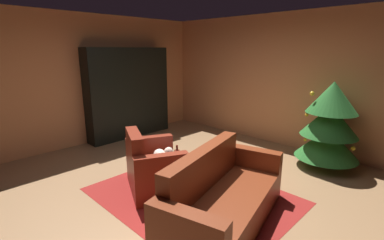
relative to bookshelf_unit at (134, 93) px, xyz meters
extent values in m
plane|color=#936C48|center=(2.84, -0.99, -1.00)|extent=(7.37, 7.37, 0.00)
cube|color=tan|center=(2.84, 1.83, 0.36)|extent=(6.26, 0.06, 2.72)
cube|color=tan|center=(-0.26, -0.99, 0.36)|extent=(0.06, 5.69, 2.72)
cube|color=maroon|center=(3.01, -1.12, -1.00)|extent=(2.64, 2.05, 0.01)
cube|color=black|center=(0.15, -0.12, 0.02)|extent=(0.03, 2.01, 2.04)
cube|color=black|center=(-0.02, 0.87, 0.02)|extent=(0.37, 0.02, 2.04)
cube|color=black|center=(-0.02, -1.11, 0.02)|extent=(0.37, 0.03, 2.04)
cube|color=black|center=(-0.02, -0.12, -0.99)|extent=(0.35, 1.96, 0.03)
cube|color=black|center=(-0.02, -0.12, -0.59)|extent=(0.35, 1.96, 0.03)
cube|color=black|center=(-0.02, -0.12, -0.19)|extent=(0.35, 1.96, 0.02)
cube|color=black|center=(-0.02, -0.12, 0.22)|extent=(0.35, 1.96, 0.02)
cube|color=black|center=(-0.02, -0.12, 0.62)|extent=(0.35, 1.96, 0.02)
cube|color=black|center=(-0.02, -0.12, 1.02)|extent=(0.35, 1.96, 0.03)
cube|color=black|center=(-0.16, -0.12, -0.25)|extent=(0.05, 1.03, 0.64)
cube|color=black|center=(-0.14, -0.12, -0.25)|extent=(0.03, 1.06, 0.67)
cube|color=gold|center=(-0.07, 0.82, -0.87)|extent=(0.27, 0.04, 0.21)
cube|color=#0C7595|center=(-0.07, 0.77, -0.83)|extent=(0.26, 0.03, 0.29)
cube|color=#AAA9A1|center=(-0.07, 0.73, -0.82)|extent=(0.25, 0.05, 0.32)
cube|color=#A59D89|center=(-0.10, 0.68, -0.81)|extent=(0.19, 0.03, 0.35)
cube|color=#41311E|center=(-0.07, 0.63, -0.81)|extent=(0.27, 0.03, 0.34)
cube|color=red|center=(-0.07, 0.59, -0.87)|extent=(0.25, 0.03, 0.22)
cube|color=#388047|center=(-0.07, 0.80, 0.40)|extent=(0.26, 0.04, 0.34)
cube|color=#3E8B35|center=(-0.09, 0.76, 0.40)|extent=(0.21, 0.03, 0.34)
cube|color=gold|center=(-0.11, 0.72, 0.35)|extent=(0.18, 0.04, 0.25)
cube|color=#1D4A89|center=(-0.09, 0.67, 0.40)|extent=(0.21, 0.04, 0.34)
cube|color=gold|center=(-0.10, 0.62, 0.36)|extent=(0.19, 0.05, 0.26)
cube|color=navy|center=(-0.08, 0.57, 0.38)|extent=(0.25, 0.04, 0.31)
cube|color=#895990|center=(-0.10, 0.53, 0.37)|extent=(0.20, 0.04, 0.29)
cube|color=brown|center=(-0.08, 0.81, 0.79)|extent=(0.24, 0.03, 0.31)
cube|color=gold|center=(-0.08, 0.76, 0.74)|extent=(0.25, 0.05, 0.22)
cube|color=#403E31|center=(-0.07, 0.70, 0.80)|extent=(0.26, 0.05, 0.34)
cube|color=gold|center=(-0.10, 0.65, 0.79)|extent=(0.21, 0.05, 0.32)
cube|color=#278949|center=(-0.06, 0.60, 0.77)|extent=(0.28, 0.04, 0.29)
cube|color=#2C8533|center=(-0.09, 0.55, 0.74)|extent=(0.21, 0.04, 0.21)
cube|color=#BB352E|center=(-0.08, 0.51, 0.75)|extent=(0.24, 0.03, 0.24)
cube|color=#8953A2|center=(-0.09, 0.47, 0.75)|extent=(0.21, 0.03, 0.24)
cube|color=maroon|center=(2.48, -1.34, -0.79)|extent=(0.92, 0.94, 0.42)
cube|color=maroon|center=(2.35, -1.59, -0.35)|extent=(0.68, 0.44, 0.48)
cube|color=maroon|center=(2.85, -1.52, -0.66)|extent=(0.44, 0.71, 0.68)
cube|color=maroon|center=(2.11, -1.16, -0.66)|extent=(0.44, 0.71, 0.68)
ellipsoid|color=beige|center=(2.50, -1.27, -0.50)|extent=(0.33, 0.28, 0.18)
sphere|color=beige|center=(2.58, -1.17, -0.44)|extent=(0.13, 0.13, 0.13)
cube|color=maroon|center=(3.73, -1.29, -0.81)|extent=(1.17, 1.77, 0.38)
cube|color=maroon|center=(3.43, -1.36, -0.38)|extent=(0.57, 1.62, 0.49)
cube|color=maroon|center=(3.51, -0.42, -0.68)|extent=(0.81, 0.36, 0.65)
cylinder|color=black|center=(3.15, -1.06, -0.79)|extent=(0.04, 0.04, 0.43)
cylinder|color=black|center=(2.83, -0.89, -0.79)|extent=(0.04, 0.04, 0.43)
cylinder|color=black|center=(2.85, -1.24, -0.79)|extent=(0.04, 0.04, 0.43)
cylinder|color=silver|center=(2.94, -1.06, -0.57)|extent=(0.75, 0.75, 0.02)
cube|color=#27448D|center=(2.98, -1.01, -0.54)|extent=(0.23, 0.18, 0.03)
cube|color=#E4C54F|center=(2.98, -1.00, -0.52)|extent=(0.22, 0.15, 0.03)
cube|color=#B92A2D|center=(2.99, -1.01, -0.49)|extent=(0.15, 0.11, 0.02)
cube|color=#398547|center=(2.99, -1.01, -0.47)|extent=(0.17, 0.14, 0.03)
cylinder|color=#5E2319|center=(2.80, -1.20, -0.46)|extent=(0.07, 0.07, 0.20)
cylinder|color=#5E2319|center=(2.80, -1.20, -0.32)|extent=(0.03, 0.03, 0.07)
cylinder|color=brown|center=(3.95, 1.23, -0.92)|extent=(0.08, 0.08, 0.18)
cone|color=#266728|center=(3.95, 1.23, -0.56)|extent=(1.03, 1.03, 0.53)
cone|color=#266728|center=(3.95, 1.23, -0.17)|extent=(0.92, 0.92, 0.53)
cone|color=#266728|center=(3.95, 1.23, 0.23)|extent=(0.81, 0.81, 0.53)
sphere|color=yellow|center=(3.67, 1.06, 0.28)|extent=(0.07, 0.07, 0.07)
sphere|color=yellow|center=(3.71, 0.89, -0.49)|extent=(0.05, 0.05, 0.05)
sphere|color=yellow|center=(3.62, 1.06, -0.10)|extent=(0.06, 0.06, 0.06)
sphere|color=yellow|center=(4.37, 1.17, -0.54)|extent=(0.07, 0.07, 0.07)
sphere|color=blue|center=(3.94, 1.55, 0.20)|extent=(0.06, 0.06, 0.06)
camera|label=1|loc=(5.47, -3.62, 0.99)|focal=26.01mm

